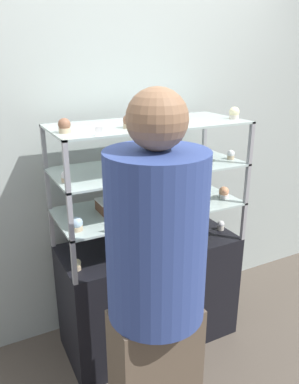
# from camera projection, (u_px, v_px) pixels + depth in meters

# --- Properties ---
(ground_plane) EXTENTS (20.00, 20.00, 0.00)m
(ground_plane) POSITION_uv_depth(u_px,v_px,m) (150.00, 336.00, 2.64)
(ground_plane) COLOR brown
(back_wall) EXTENTS (8.00, 0.05, 2.60)m
(back_wall) POSITION_uv_depth(u_px,v_px,m) (123.00, 144.00, 2.52)
(back_wall) COLOR #A8B2AD
(back_wall) RESTS_ON ground_plane
(display_base) EXTENTS (1.14, 0.49, 0.74)m
(display_base) POSITION_uv_depth(u_px,v_px,m) (150.00, 291.00, 2.51)
(display_base) COLOR black
(display_base) RESTS_ON ground_plane
(display_riser_lower) EXTENTS (1.14, 0.49, 0.25)m
(display_riser_lower) POSITION_uv_depth(u_px,v_px,m) (150.00, 208.00, 2.31)
(display_riser_lower) COLOR #99999E
(display_riser_lower) RESTS_ON display_base
(display_riser_middle) EXTENTS (1.14, 0.49, 0.25)m
(display_riser_middle) POSITION_uv_depth(u_px,v_px,m) (150.00, 168.00, 2.22)
(display_riser_middle) COLOR #99999E
(display_riser_middle) RESTS_ON display_riser_lower
(display_riser_upper) EXTENTS (1.14, 0.49, 0.25)m
(display_riser_upper) POSITION_uv_depth(u_px,v_px,m) (150.00, 126.00, 2.14)
(display_riser_upper) COLOR #99999E
(display_riser_upper) RESTS_ON display_riser_middle
(layer_cake_centerpiece) EXTENTS (0.18, 0.18, 0.12)m
(layer_cake_centerpiece) POSITION_uv_depth(u_px,v_px,m) (153.00, 229.00, 2.44)
(layer_cake_centerpiece) COLOR brown
(layer_cake_centerpiece) RESTS_ON display_base
(sheet_cake_frosted) EXTENTS (0.19, 0.14, 0.07)m
(sheet_cake_frosted) POSITION_uv_depth(u_px,v_px,m) (114.00, 205.00, 2.22)
(sheet_cake_frosted) COLOR brown
(sheet_cake_frosted) RESTS_ON display_riser_lower
(cupcake_0) EXTENTS (0.05, 0.05, 0.07)m
(cupcake_0) POSITION_uv_depth(u_px,v_px,m) (77.00, 265.00, 2.07)
(cupcake_0) COLOR #CCB28C
(cupcake_0) RESTS_ON display_base
(cupcake_1) EXTENTS (0.05, 0.05, 0.07)m
(cupcake_1) POSITION_uv_depth(u_px,v_px,m) (221.00, 225.00, 2.55)
(cupcake_1) COLOR beige
(cupcake_1) RESTS_ON display_base
(price_tag_0) EXTENTS (0.04, 0.00, 0.04)m
(price_tag_0) POSITION_uv_depth(u_px,v_px,m) (130.00, 265.00, 2.09)
(price_tag_0) COLOR white
(price_tag_0) RESTS_ON display_base
(cupcake_2) EXTENTS (0.07, 0.07, 0.08)m
(cupcake_2) POSITION_uv_depth(u_px,v_px,m) (77.00, 224.00, 1.96)
(cupcake_2) COLOR #CCB28C
(cupcake_2) RESTS_ON display_riser_lower
(cupcake_3) EXTENTS (0.07, 0.07, 0.08)m
(cupcake_3) POSITION_uv_depth(u_px,v_px,m) (157.00, 205.00, 2.21)
(cupcake_3) COLOR beige
(cupcake_3) RESTS_ON display_riser_lower
(cupcake_4) EXTENTS (0.07, 0.07, 0.08)m
(cupcake_4) POSITION_uv_depth(u_px,v_px,m) (224.00, 193.00, 2.42)
(cupcake_4) COLOR white
(cupcake_4) RESTS_ON display_riser_lower
(price_tag_1) EXTENTS (0.04, 0.00, 0.04)m
(price_tag_1) POSITION_uv_depth(u_px,v_px,m) (108.00, 228.00, 1.95)
(price_tag_1) COLOR white
(price_tag_1) RESTS_ON display_riser_lower
(cupcake_5) EXTENTS (0.05, 0.05, 0.06)m
(cupcake_5) POSITION_uv_depth(u_px,v_px,m) (66.00, 177.00, 1.92)
(cupcake_5) COLOR #CCB28C
(cupcake_5) RESTS_ON display_riser_middle
(cupcake_6) EXTENTS (0.05, 0.05, 0.06)m
(cupcake_6) POSITION_uv_depth(u_px,v_px,m) (155.00, 164.00, 2.16)
(cupcake_6) COLOR #CCB28C
(cupcake_6) RESTS_ON display_riser_middle
(cupcake_7) EXTENTS (0.05, 0.05, 0.06)m
(cupcake_7) POSITION_uv_depth(u_px,v_px,m) (231.00, 155.00, 2.36)
(cupcake_7) COLOR #CCB28C
(cupcake_7) RESTS_ON display_riser_middle
(price_tag_2) EXTENTS (0.04, 0.00, 0.04)m
(price_tag_2) POSITION_uv_depth(u_px,v_px,m) (182.00, 170.00, 2.06)
(price_tag_2) COLOR white
(price_tag_2) RESTS_ON display_riser_middle
(cupcake_8) EXTENTS (0.06, 0.06, 0.07)m
(cupcake_8) POSITION_uv_depth(u_px,v_px,m) (64.00, 126.00, 1.84)
(cupcake_8) COLOR #CCB28C
(cupcake_8) RESTS_ON display_riser_upper
(cupcake_9) EXTENTS (0.06, 0.06, 0.07)m
(cupcake_9) POSITION_uv_depth(u_px,v_px,m) (129.00, 122.00, 1.96)
(cupcake_9) COLOR #CCB28C
(cupcake_9) RESTS_ON display_riser_upper
(cupcake_10) EXTENTS (0.06, 0.06, 0.07)m
(cupcake_10) POSITION_uv_depth(u_px,v_px,m) (179.00, 116.00, 2.14)
(cupcake_10) COLOR #CCB28C
(cupcake_10) RESTS_ON display_riser_upper
(cupcake_11) EXTENTS (0.06, 0.06, 0.07)m
(cupcake_11) POSITION_uv_depth(u_px,v_px,m) (234.00, 113.00, 2.26)
(cupcake_11) COLOR beige
(cupcake_11) RESTS_ON display_riser_upper
(price_tag_3) EXTENTS (0.04, 0.00, 0.04)m
(price_tag_3) POSITION_uv_depth(u_px,v_px,m) (99.00, 131.00, 1.77)
(price_tag_3) COLOR white
(price_tag_3) RESTS_ON display_riser_upper
(customer_figure) EXTENTS (0.41, 0.41, 1.76)m
(customer_figure) POSITION_uv_depth(u_px,v_px,m) (156.00, 287.00, 1.58)
(customer_figure) COLOR brown
(customer_figure) RESTS_ON ground_plane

